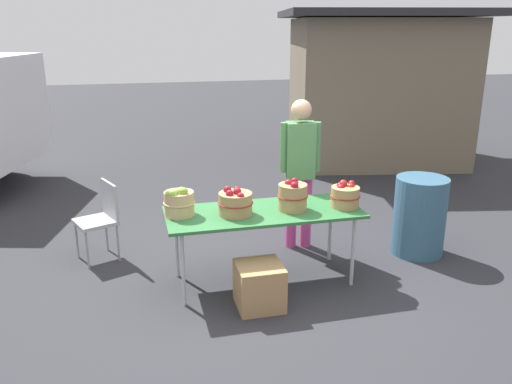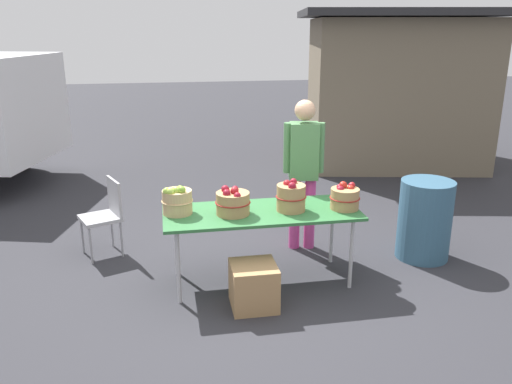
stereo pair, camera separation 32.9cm
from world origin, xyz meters
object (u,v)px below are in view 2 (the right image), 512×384
object	(u,v)px
market_table	(261,215)
vendor_adult	(304,163)
apple_basket_red_2	(345,197)
apple_basket_red_0	(233,202)
folding_chair	(106,211)
apple_basket_red_1	(291,197)
trash_barrel	(425,220)
apple_basket_green_0	(177,200)
produce_crate	(254,286)

from	to	relation	value
market_table	vendor_adult	bearing A→B (deg)	50.43
apple_basket_red_2	vendor_adult	xyz separation A→B (m)	(-0.20, 0.82, 0.14)
apple_basket_red_0	folding_chair	distance (m)	1.66
apple_basket_red_1	trash_barrel	bearing A→B (deg)	10.15
apple_basket_red_1	apple_basket_red_2	world-z (taller)	apple_basket_red_1
apple_basket_green_0	folding_chair	world-z (taller)	apple_basket_green_0
apple_basket_red_0	market_table	bearing A→B (deg)	6.75
market_table	apple_basket_green_0	bearing A→B (deg)	174.93
apple_basket_red_2	produce_crate	xyz separation A→B (m)	(-0.98, -0.41, -0.66)
trash_barrel	apple_basket_red_0	bearing A→B (deg)	-172.50
market_table	produce_crate	size ratio (longest dim) A/B	4.60
produce_crate	folding_chair	bearing A→B (deg)	134.34
folding_chair	vendor_adult	bearing A→B (deg)	62.43
market_table	apple_basket_red_1	distance (m)	0.34
apple_basket_red_0	folding_chair	world-z (taller)	apple_basket_red_0
vendor_adult	trash_barrel	bearing A→B (deg)	167.31
apple_basket_green_0	apple_basket_red_0	bearing A→B (deg)	-11.47
market_table	produce_crate	bearing A→B (deg)	-108.63
apple_basket_red_2	market_table	bearing A→B (deg)	175.02
apple_basket_red_1	apple_basket_red_2	distance (m)	0.54
trash_barrel	apple_basket_red_2	bearing A→B (deg)	-163.02
apple_basket_red_1	folding_chair	bearing A→B (deg)	151.87
market_table	apple_basket_red_2	world-z (taller)	apple_basket_red_2
apple_basket_red_1	vendor_adult	bearing A→B (deg)	66.86
apple_basket_red_1	folding_chair	world-z (taller)	apple_basket_red_1
apple_basket_red_0	vendor_adult	world-z (taller)	vendor_adult
apple_basket_red_1	vendor_adult	xyz separation A→B (m)	(0.33, 0.78, 0.12)
apple_basket_green_0	trash_barrel	bearing A→B (deg)	3.82
apple_basket_red_1	produce_crate	size ratio (longest dim) A/B	0.75
apple_basket_red_2	apple_basket_red_0	bearing A→B (deg)	178.06
apple_basket_red_0	trash_barrel	world-z (taller)	apple_basket_red_0
apple_basket_green_0	apple_basket_red_1	distance (m)	1.09
apple_basket_red_2	vendor_adult	distance (m)	0.86
apple_basket_red_2	apple_basket_red_1	bearing A→B (deg)	176.01
apple_basket_green_0	vendor_adult	distance (m)	1.58
apple_basket_green_0	produce_crate	xyz separation A→B (m)	(0.64, -0.56, -0.68)
produce_crate	apple_basket_green_0	bearing A→B (deg)	139.14
market_table	apple_basket_red_1	xyz separation A→B (m)	(0.28, -0.03, 0.18)
apple_basket_green_0	apple_basket_red_0	distance (m)	0.53
market_table	folding_chair	bearing A→B (deg)	148.64
market_table	apple_basket_red_2	size ratio (longest dim) A/B	6.35
apple_basket_red_2	trash_barrel	bearing A→B (deg)	16.98
apple_basket_red_1	produce_crate	xyz separation A→B (m)	(-0.45, -0.45, -0.68)
market_table	trash_barrel	world-z (taller)	trash_barrel
apple_basket_green_0	folding_chair	size ratio (longest dim) A/B	0.35
apple_basket_red_0	produce_crate	distance (m)	0.81
apple_basket_red_0	apple_basket_red_1	xyz separation A→B (m)	(0.57, -0.00, 0.02)
apple_basket_green_0	folding_chair	bearing A→B (deg)	130.87
apple_basket_red_2	vendor_adult	bearing A→B (deg)	103.70
apple_basket_red_2	produce_crate	bearing A→B (deg)	-157.20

